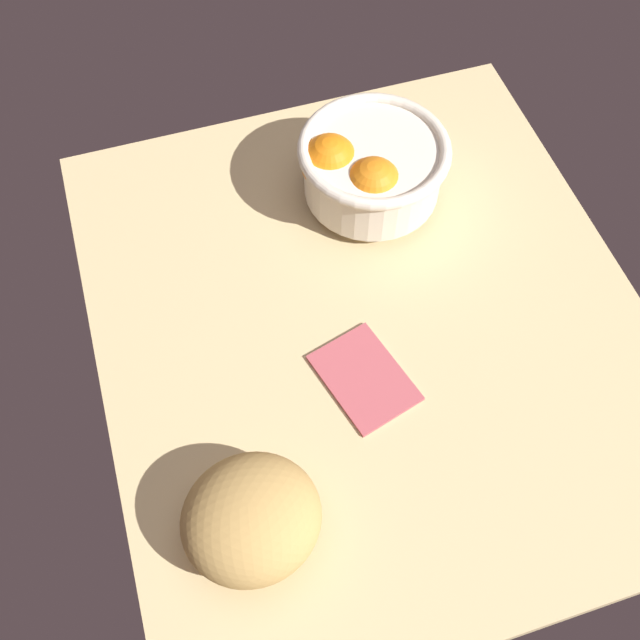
# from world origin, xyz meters

# --- Properties ---
(ground_plane) EXTENTS (0.76, 0.66, 0.03)m
(ground_plane) POSITION_xyz_m (0.00, 0.00, -0.01)
(ground_plane) COLOR #D2B782
(fruit_bowl) EXTENTS (0.20, 0.20, 0.11)m
(fruit_bowl) POSITION_xyz_m (-0.18, 0.06, 0.06)
(fruit_bowl) COLOR silver
(fruit_bowl) RESTS_ON ground
(bread_loaf) EXTENTS (0.16, 0.16, 0.09)m
(bread_loaf) POSITION_xyz_m (0.20, -0.20, 0.04)
(bread_loaf) COLOR tan
(bread_loaf) RESTS_ON ground
(napkin_folded) EXTENTS (0.14, 0.11, 0.01)m
(napkin_folded) POSITION_xyz_m (0.07, -0.03, 0.00)
(napkin_folded) COLOR #B64F57
(napkin_folded) RESTS_ON ground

